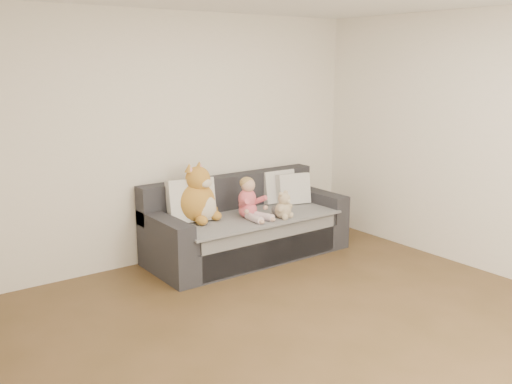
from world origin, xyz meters
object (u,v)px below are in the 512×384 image
at_px(teddy_bear, 284,207).
at_px(sippy_cup, 252,211).
at_px(sofa, 246,228).
at_px(toddler, 250,201).
at_px(plush_cat, 198,199).

height_order(teddy_bear, sippy_cup, teddy_bear).
height_order(sofa, sippy_cup, sofa).
bearing_deg(toddler, sippy_cup, 0.36).
bearing_deg(plush_cat, toddler, -43.58).
relative_size(sofa, teddy_bear, 7.40).
distance_m(plush_cat, teddy_bear, 0.91).
relative_size(sofa, sippy_cup, 17.27).
bearing_deg(teddy_bear, sofa, 102.43).
relative_size(toddler, sippy_cup, 3.51).
height_order(plush_cat, sippy_cup, plush_cat).
bearing_deg(sofa, toddler, -111.00).
xyz_separation_m(sofa, teddy_bear, (0.22, -0.38, 0.28)).
bearing_deg(sofa, teddy_bear, -59.72).
xyz_separation_m(plush_cat, teddy_bear, (0.78, -0.45, -0.12)).
relative_size(sofa, toddler, 4.91).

